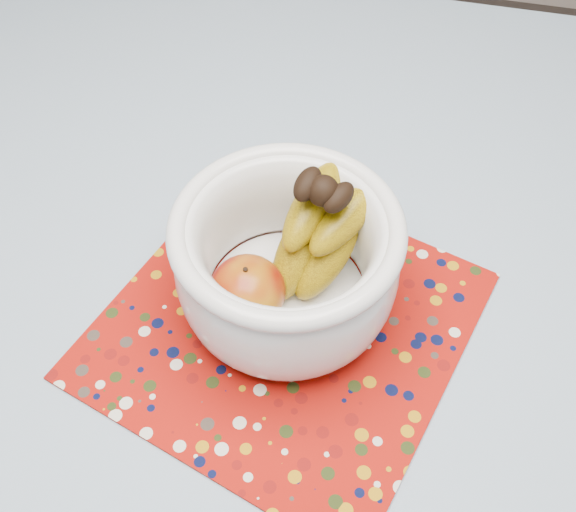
% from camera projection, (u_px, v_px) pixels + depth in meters
% --- Properties ---
extents(table, '(1.20, 1.20, 0.75)m').
position_uv_depth(table, '(301.00, 344.00, 0.83)').
color(table, brown).
rests_on(table, ground).
extents(tablecloth, '(1.32, 1.32, 0.01)m').
position_uv_depth(tablecloth, '(302.00, 307.00, 0.76)').
color(tablecloth, slate).
rests_on(tablecloth, table).
extents(placemat, '(0.46, 0.46, 0.00)m').
position_uv_depth(placemat, '(284.00, 324.00, 0.74)').
color(placemat, '#950E08').
rests_on(placemat, tablecloth).
extents(fruit_bowl, '(0.24, 0.23, 0.18)m').
position_uv_depth(fruit_bowl, '(295.00, 256.00, 0.69)').
color(fruit_bowl, silver).
rests_on(fruit_bowl, placemat).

